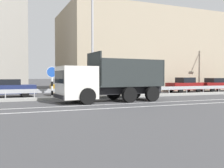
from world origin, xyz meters
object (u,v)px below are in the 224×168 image
(parked_car_6, at_px, (185,85))
(parked_car_4, at_px, (76,87))
(dump_truck, at_px, (99,84))
(street_lamp_1, at_px, (93,31))
(parked_car_5, at_px, (136,86))
(parked_car_7, at_px, (215,85))
(parked_car_3, at_px, (6,88))
(median_road_sign, at_px, (52,82))

(parked_car_6, bearing_deg, parked_car_4, 85.50)
(dump_truck, distance_m, street_lamp_1, 4.90)
(dump_truck, relative_size, parked_car_4, 1.67)
(dump_truck, height_order, parked_car_5, dump_truck)
(parked_car_6, bearing_deg, dump_truck, 115.79)
(parked_car_5, distance_m, parked_car_6, 5.73)
(parked_car_7, bearing_deg, parked_car_6, -85.93)
(street_lamp_1, distance_m, parked_car_5, 9.03)
(parked_car_3, height_order, parked_car_7, parked_car_7)
(parked_car_5, bearing_deg, parked_car_6, -95.02)
(parked_car_7, bearing_deg, parked_car_3, -88.55)
(street_lamp_1, distance_m, parked_car_3, 8.87)
(street_lamp_1, bearing_deg, dump_truck, -100.21)
(parked_car_3, relative_size, parked_car_4, 1.07)
(median_road_sign, relative_size, street_lamp_1, 0.26)
(street_lamp_1, bearing_deg, median_road_sign, 173.50)
(parked_car_4, xyz_separation_m, parked_car_6, (12.17, -0.46, 0.03))
(street_lamp_1, relative_size, parked_car_3, 1.97)
(parked_car_6, relative_size, parked_car_7, 0.97)
(dump_truck, height_order, street_lamp_1, street_lamp_1)
(parked_car_3, xyz_separation_m, parked_car_7, (22.94, 0.01, 0.01))
(median_road_sign, bearing_deg, parked_car_7, 11.01)
(median_road_sign, distance_m, parked_car_7, 20.10)
(street_lamp_1, xyz_separation_m, parked_car_3, (-6.36, 4.18, -4.57))
(dump_truck, xyz_separation_m, median_road_sign, (-2.66, 3.02, 0.09))
(dump_truck, bearing_deg, parked_car_3, 37.43)
(parked_car_4, relative_size, parked_car_7, 1.12)
(parked_car_7, bearing_deg, dump_truck, -66.69)
(dump_truck, bearing_deg, parked_car_7, -71.30)
(parked_car_3, xyz_separation_m, parked_car_6, (18.32, -0.20, 0.03))
(parked_car_4, height_order, parked_car_6, parked_car_6)
(dump_truck, xyz_separation_m, parked_car_5, (6.75, 7.28, -0.49))
(dump_truck, relative_size, parked_car_3, 1.56)
(median_road_sign, xyz_separation_m, parked_car_5, (9.41, 4.25, -0.57))
(parked_car_4, relative_size, parked_car_5, 1.03)
(parked_car_3, height_order, parked_car_6, parked_car_6)
(median_road_sign, relative_size, parked_car_4, 0.54)
(median_road_sign, relative_size, parked_car_5, 0.56)
(street_lamp_1, xyz_separation_m, parked_car_5, (6.27, 4.61, -4.57))
(parked_car_4, bearing_deg, dump_truck, 179.02)
(street_lamp_1, bearing_deg, parked_car_7, 14.19)
(street_lamp_1, xyz_separation_m, parked_car_6, (11.97, 3.98, -4.54))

